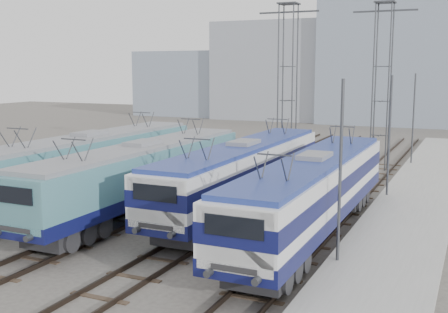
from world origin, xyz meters
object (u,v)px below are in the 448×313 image
locomotive_far_left (88,161)px  mast_front (340,176)px  locomotive_center_right (242,170)px  locomotive_far_right (313,189)px  catenary_tower_east (382,78)px  locomotive_center_left (141,173)px  mast_mid (389,139)px  mast_rear (413,121)px  catenary_tower_west (288,78)px

locomotive_far_left → mast_front: 16.22m
locomotive_center_right → locomotive_far_right: (4.50, -2.92, 0.01)m
catenary_tower_east → mast_front: (2.10, -22.00, -3.14)m
locomotive_far_left → catenary_tower_east: catenary_tower_east is taller
locomotive_center_left → mast_front: (10.85, -3.50, 1.33)m
catenary_tower_east → mast_mid: size_ratio=1.71×
locomotive_far_right → mast_rear: mast_rear is taller
catenary_tower_west → mast_front: 22.00m
catenary_tower_west → mast_front: catenary_tower_west is taller
locomotive_center_right → mast_mid: size_ratio=2.47×
mast_front → mast_rear: (0.00, 24.00, 0.00)m
locomotive_far_right → catenary_tower_east: 19.43m
mast_rear → mast_mid: bearing=-90.0°
locomotive_far_right → mast_mid: 9.20m
mast_mid → catenary_tower_east: bearing=101.9°
locomotive_center_right → mast_rear: size_ratio=2.47×
locomotive_far_right → locomotive_far_left: bearing=171.5°
locomotive_center_right → locomotive_far_right: locomotive_far_right is taller
locomotive_far_left → catenary_tower_west: catenary_tower_west is taller
locomotive_center_right → locomotive_far_right: 5.36m
mast_mid → mast_rear: (0.00, 12.00, 0.00)m
locomotive_center_right → mast_mid: mast_mid is taller
mast_mid → mast_rear: bearing=90.0°
mast_mid → mast_rear: same height
locomotive_far_right → mast_front: 3.81m
locomotive_far_right → mast_mid: mast_mid is taller
catenary_tower_east → catenary_tower_west: bearing=-162.9°
locomotive_far_left → locomotive_far_right: (13.50, -2.01, -0.01)m
locomotive_far_right → mast_mid: (1.85, 8.92, 1.28)m
locomotive_center_right → catenary_tower_west: bearing=99.1°
locomotive_far_right → catenary_tower_east: catenary_tower_east is taller
locomotive_center_right → catenary_tower_east: catenary_tower_east is taller
locomotive_center_right → mast_rear: bearing=70.6°
locomotive_center_right → locomotive_far_right: bearing=-32.9°
locomotive_far_right → catenary_tower_east: bearing=90.8°
locomotive_center_left → locomotive_far_left: bearing=160.5°
catenary_tower_west → mast_rear: 9.99m
catenary_tower_west → mast_mid: bearing=-42.9°
locomotive_far_left → mast_front: size_ratio=2.55×
locomotive_center_right → mast_rear: (6.35, 18.00, 1.29)m
locomotive_far_left → locomotive_center_right: (9.00, 0.90, -0.02)m
locomotive_far_left → catenary_tower_east: size_ratio=1.49×
catenary_tower_west → locomotive_far_left: bearing=-114.4°
locomotive_far_left → mast_mid: bearing=24.2°
catenary_tower_west → catenary_tower_east: 6.80m
locomotive_center_right → catenary_tower_east: 17.14m
mast_mid → locomotive_far_right: bearing=-101.7°
locomotive_far_left → locomotive_center_right: size_ratio=1.03×
mast_front → catenary_tower_east: bearing=95.5°
mast_front → locomotive_far_right: bearing=121.0°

